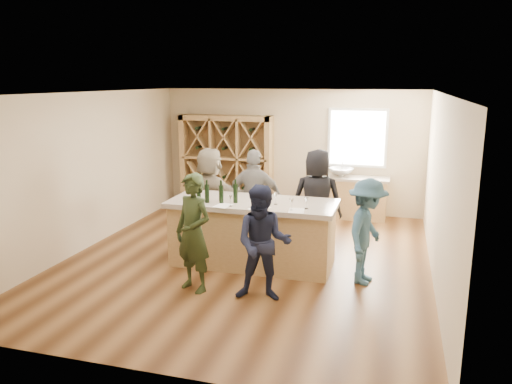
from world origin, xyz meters
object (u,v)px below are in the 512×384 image
(wine_bottle_d, at_px, (221,194))
(person_near_left, at_px, (193,233))
(wine_bottle_c, at_px, (221,193))
(person_server, at_px, (367,232))
(person_far_mid, at_px, (255,199))
(wine_rack, at_px, (226,162))
(person_near_right, at_px, (263,243))
(person_far_left, at_px, (210,195))
(wine_bottle_a, at_px, (199,191))
(person_far_right, at_px, (317,200))
(wine_bottle_e, at_px, (236,193))
(sink, at_px, (341,172))
(wine_bottle_b, at_px, (207,194))
(tasting_counter_base, at_px, (253,235))

(wine_bottle_d, xyz_separation_m, person_near_left, (-0.09, -0.96, -0.36))
(wine_bottle_c, relative_size, person_server, 0.17)
(person_far_mid, bearing_deg, wine_rack, -66.00)
(person_near_right, bearing_deg, person_far_left, 117.71)
(wine_bottle_a, distance_m, person_server, 2.77)
(wine_bottle_d, xyz_separation_m, person_far_right, (1.33, 1.29, -0.31))
(wine_bottle_e, xyz_separation_m, person_far_right, (1.12, 1.20, -0.32))
(wine_bottle_c, height_order, wine_bottle_d, wine_bottle_d)
(wine_bottle_e, relative_size, person_near_right, 0.19)
(person_near_right, bearing_deg, sink, 75.11)
(wine_bottle_a, bearing_deg, wine_bottle_e, -4.04)
(wine_rack, xyz_separation_m, wine_bottle_c, (1.15, -3.57, 0.11))
(wine_bottle_e, bearing_deg, person_near_left, -105.72)
(wine_bottle_e, xyz_separation_m, person_server, (2.08, -0.10, -0.43))
(person_near_right, bearing_deg, person_far_right, 72.52)
(wine_bottle_a, bearing_deg, wine_bottle_c, -0.42)
(sink, bearing_deg, wine_bottle_b, -115.33)
(person_far_left, bearing_deg, tasting_counter_base, 160.19)
(person_far_mid, xyz_separation_m, person_far_left, (-0.90, 0.10, -0.00))
(wine_bottle_a, distance_m, person_near_left, 1.20)
(person_far_mid, bearing_deg, tasting_counter_base, 98.83)
(tasting_counter_base, bearing_deg, wine_rack, 115.63)
(wine_rack, xyz_separation_m, person_server, (3.49, -3.71, -0.30))
(wine_rack, relative_size, wine_bottle_b, 7.49)
(wine_rack, bearing_deg, person_far_right, -43.51)
(wine_bottle_c, height_order, person_near_left, person_near_left)
(wine_rack, height_order, person_near_right, wine_rack)
(wine_bottle_c, height_order, person_server, person_server)
(wine_bottle_a, xyz_separation_m, person_far_left, (-0.23, 1.11, -0.33))
(wine_bottle_b, xyz_separation_m, person_far_right, (1.57, 1.32, -0.31))
(tasting_counter_base, distance_m, wine_bottle_e, 0.79)
(wine_bottle_d, bearing_deg, person_near_left, -95.07)
(person_near_right, distance_m, person_far_right, 2.32)
(sink, bearing_deg, wine_rack, 178.51)
(wine_bottle_e, bearing_deg, wine_bottle_d, -158.24)
(wine_bottle_e, distance_m, person_far_mid, 1.11)
(wine_bottle_b, height_order, person_near_right, person_near_right)
(tasting_counter_base, height_order, wine_bottle_b, wine_bottle_b)
(wine_bottle_a, height_order, person_server, person_server)
(sink, relative_size, wine_bottle_d, 1.88)
(wine_bottle_c, bearing_deg, wine_bottle_a, 179.58)
(wine_bottle_c, height_order, person_far_right, person_far_right)
(wine_bottle_c, distance_m, wine_bottle_e, 0.27)
(person_server, xyz_separation_m, person_far_left, (-2.96, 1.26, 0.09))
(wine_bottle_e, height_order, person_near_left, person_near_left)
(wine_bottle_b, distance_m, person_far_right, 2.07)
(wine_bottle_b, bearing_deg, tasting_counter_base, 23.41)
(wine_bottle_a, distance_m, wine_bottle_b, 0.26)
(wine_bottle_c, bearing_deg, person_near_left, -91.56)
(tasting_counter_base, relative_size, person_near_right, 1.59)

